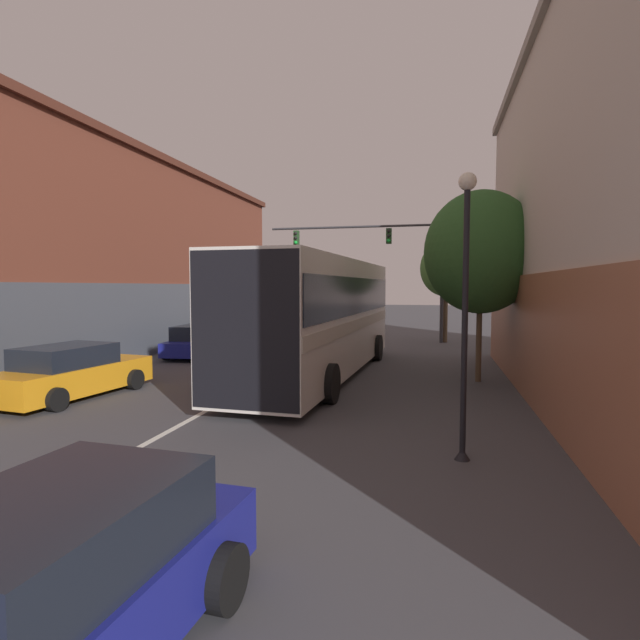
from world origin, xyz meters
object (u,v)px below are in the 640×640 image
Objects in this scene: hatchback_foreground at (39,603)px; parked_car_left_mid at (201,341)px; parked_car_left_far at (253,330)px; street_tree_near at (481,252)px; parked_car_left_near at (71,373)px; traffic_signal_gantry at (387,253)px; street_tree_far at (446,269)px; street_lamp at (465,304)px; bus at (321,311)px.

parked_car_left_mid is (-6.80, 16.15, -0.04)m from hatchback_foreground.
parked_car_left_far is 0.81× the size of street_tree_near.
parked_car_left_mid is 0.76× the size of street_tree_near.
hatchback_foreground is at bearing -107.23° from street_tree_near.
parked_car_left_near reaches higher than parked_car_left_far.
traffic_signal_gantry is 1.74× the size of street_tree_far.
street_tree_far is (3.00, 0.24, -0.84)m from traffic_signal_gantry.
traffic_signal_gantry is 1.94× the size of street_lamp.
street_lamp is 18.10m from street_tree_far.
street_tree_near is at bearing -87.10° from bus.
traffic_signal_gantry is at bearing -49.49° from parked_car_left_mid.
parked_car_left_mid is at bearing 26.47° from hatchback_foreground.
street_tree_far is (9.73, 15.49, 3.16)m from parked_car_left_near.
bus is at bearing -110.87° from street_tree_far.
traffic_signal_gantry reaches higher than parked_car_left_near.
traffic_signal_gantry is 18.18m from street_lamp.
parked_car_left_mid is at bearing -142.99° from street_tree_far.
parked_car_left_near is at bearing 42.10° from hatchback_foreground.
parked_car_left_far is 19.14m from street_lamp.
traffic_signal_gantry reaches higher than street_tree_far.
hatchback_foreground is at bearing -135.06° from parked_car_left_near.
traffic_signal_gantry is (0.21, 23.46, 4.00)m from hatchback_foreground.
street_tree_far is at bearing 94.22° from street_tree_near.
street_lamp is (9.98, -10.51, 1.99)m from parked_car_left_mid.
parked_car_left_mid is (-5.88, 3.29, -1.47)m from bus.
hatchback_foreground reaches higher than parked_car_left_far.
traffic_signal_gantry is 3.12m from street_tree_far.
bus is 2.95× the size of hatchback_foreground.
street_lamp is (3.18, 5.64, 1.95)m from hatchback_foreground.
hatchback_foreground is at bearing -162.11° from parked_car_left_far.
street_tree_near is 1.09× the size of street_tree_far.
street_lamp is (4.10, -7.23, 0.52)m from bus.
bus is at bearing 119.56° from street_lamp.
street_tree_far reaches higher than parked_car_left_mid.
hatchback_foreground is 10.48m from parked_car_left_near.
street_tree_near reaches higher than parked_car_left_mid.
parked_car_left_mid is at bearing 63.19° from bus.
traffic_signal_gantry reaches higher than parked_car_left_mid.
bus is 2.11× the size of street_tree_near.
street_tree_near is (0.82, 7.27, 1.31)m from street_lamp.
parked_car_left_near is at bearing -178.37° from parked_car_left_far.
hatchback_foreground is at bearing -97.71° from street_tree_far.
bus is 7.42m from parked_car_left_near.
street_tree_far is at bearing 4.53° from traffic_signal_gantry.
parked_car_left_far is 14.36m from street_tree_near.
parked_car_left_far is 0.88× the size of street_tree_far.
street_lamp is at bearing -148.06° from bus.
parked_car_left_near is 18.56m from street_tree_far.
parked_car_left_far is (-0.16, 13.71, -0.03)m from parked_car_left_near.
parked_car_left_far is at bearing 34.86° from bus.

